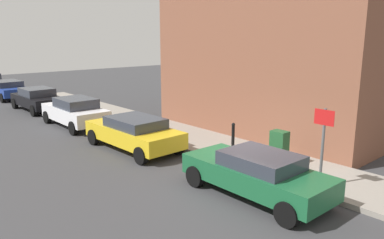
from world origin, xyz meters
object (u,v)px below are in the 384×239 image
Objects in this scene: car_black at (38,99)px; car_blue at (7,89)px; car_yellow at (134,132)px; utility_cabinet at (279,149)px; car_green at (257,173)px; bollard_near_cabinet at (233,135)px; car_white at (75,111)px; street_sign at (323,136)px.

car_black reaches higher than car_blue.
utility_cabinet is at bearing -155.34° from car_yellow.
car_yellow is at bearing 1.24° from car_green.
car_green is at bearing 179.40° from car_yellow.
bollard_near_cabinet is (2.50, 3.15, 0.01)m from car_green.
street_sign is (1.75, -12.30, 0.91)m from car_white.
utility_cabinet is 2.32m from street_sign.
car_green reaches higher than car_blue.
utility_cabinet is at bearing -166.07° from car_white.
car_black reaches higher than bollard_near_cabinet.
car_green is 4.02m from bollard_near_cabinet.
car_white reaches higher than car_blue.
car_yellow is 1.96× the size of street_sign.
street_sign is at bearing -175.55° from car_black.
bollard_near_cabinet is 4.34m from street_sign.
car_blue is (0.00, 22.73, -0.00)m from car_green.
car_white is 5.40m from car_black.
car_black is at bearing -1.69° from car_yellow.
car_black reaches higher than car_yellow.
street_sign reaches higher than car_yellow.
car_white is 1.00× the size of car_black.
car_black is (-0.01, 16.70, 0.02)m from car_green.
car_white is at bearing -1.05° from car_yellow.
street_sign reaches higher than bollard_near_cabinet.
utility_cabinet is 1.11× the size of bollard_near_cabinet.
car_white reaches higher than car_black.
car_green is 22.73m from car_blue.
utility_cabinet is (2.48, -5.09, -0.03)m from car_yellow.
utility_cabinet is 0.50× the size of street_sign.
car_black reaches higher than car_green.
street_sign is at bearing -110.95° from utility_cabinet.
car_black is at bearing 178.30° from car_blue.
utility_cabinet is at bearing 69.05° from street_sign.
utility_cabinet is 2.18m from bollard_near_cabinet.
car_black is 3.71× the size of utility_cabinet.
bollard_near_cabinet is at bearing -174.33° from car_blue.
bollard_near_cabinet is at bearing -170.41° from car_black.
car_white is at bearing 178.10° from car_black.
car_blue is 21.89m from utility_cabinet.
bollard_near_cabinet is at bearing -161.99° from car_white.
car_white is 4.10× the size of bollard_near_cabinet.
car_green reaches higher than bollard_near_cabinet.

